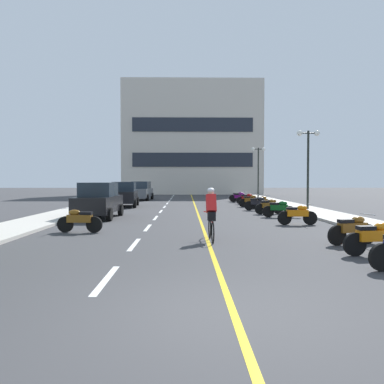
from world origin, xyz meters
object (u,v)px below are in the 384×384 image
at_px(parked_car_near, 99,200).
at_px(motorcycle_10, 247,199).
at_px(motorcycle_2, 353,229).
at_px(motorcycle_7, 258,203).
at_px(motorcycle_5, 279,208).
at_px(street_lamp_far, 258,161).
at_px(motorcycle_1, 375,237).
at_px(parked_car_far, 141,191).
at_px(cyclist_rider, 211,213).
at_px(parked_car_mid, 124,194).
at_px(street_lamp_mid, 308,151).
at_px(motorcycle_8, 261,202).
at_px(motorcycle_9, 250,200).
at_px(motorcycle_12, 238,196).
at_px(motorcycle_11, 240,197).
at_px(motorcycle_3, 79,220).
at_px(motorcycle_6, 269,206).
at_px(motorcycle_4, 298,214).

relative_size(parked_car_near, motorcycle_10, 2.48).
xyz_separation_m(motorcycle_2, motorcycle_7, (-0.41, 12.77, 0.00)).
bearing_deg(motorcycle_2, motorcycle_5, 91.16).
bearing_deg(street_lamp_far, motorcycle_1, -95.29).
distance_m(parked_car_far, cyclist_rider, 25.15).
bearing_deg(motorcycle_1, parked_car_mid, 117.37).
distance_m(street_lamp_mid, motorcycle_5, 6.15).
bearing_deg(street_lamp_mid, parked_car_far, 133.07).
relative_size(motorcycle_2, motorcycle_8, 1.02).
bearing_deg(cyclist_rider, motorcycle_9, 75.61).
height_order(motorcycle_8, motorcycle_12, same).
relative_size(motorcycle_12, cyclist_rider, 0.96).
relative_size(motorcycle_8, motorcycle_10, 0.96).
distance_m(motorcycle_8, cyclist_rider, 14.17).
distance_m(motorcycle_1, cyclist_rider, 4.79).
height_order(street_lamp_mid, motorcycle_2, street_lamp_mid).
xyz_separation_m(motorcycle_10, motorcycle_11, (-0.20, 2.52, 0.00)).
relative_size(street_lamp_far, parked_car_near, 1.25).
height_order(motorcycle_3, motorcycle_5, same).
distance_m(parked_car_far, motorcycle_5, 19.55).
bearing_deg(street_lamp_mid, motorcycle_10, 114.41).
bearing_deg(motorcycle_6, street_lamp_far, 81.05).
height_order(motorcycle_2, motorcycle_10, same).
height_order(parked_car_near, motorcycle_9, parked_car_near).
bearing_deg(motorcycle_10, parked_car_far, 144.20).
relative_size(motorcycle_1, cyclist_rider, 0.96).
xyz_separation_m(parked_car_far, motorcycle_10, (9.25, -6.67, -0.44)).
distance_m(motorcycle_2, motorcycle_4, 4.96).
relative_size(motorcycle_9, motorcycle_10, 1.00).
height_order(motorcycle_2, motorcycle_12, same).
height_order(motorcycle_2, motorcycle_9, same).
relative_size(parked_car_near, motorcycle_9, 2.49).
bearing_deg(motorcycle_12, motorcycle_10, -88.72).
bearing_deg(motorcycle_8, street_lamp_mid, -34.86).
height_order(street_lamp_far, parked_car_far, street_lamp_far).
bearing_deg(motorcycle_6, parked_car_far, 120.64).
relative_size(motorcycle_2, motorcycle_9, 0.98).
xyz_separation_m(motorcycle_3, motorcycle_4, (8.77, 2.21, 0.00)).
bearing_deg(motorcycle_5, motorcycle_3, -147.98).
height_order(parked_car_far, motorcycle_2, parked_car_far).
xyz_separation_m(motorcycle_8, motorcycle_11, (-0.44, 6.97, 0.00)).
height_order(motorcycle_12, cyclist_rider, cyclist_rider).
distance_m(motorcycle_6, motorcycle_11, 11.23).
bearing_deg(motorcycle_10, motorcycle_8, -86.86).
relative_size(parked_car_near, motorcycle_7, 2.48).
bearing_deg(motorcycle_12, motorcycle_9, -91.07).
bearing_deg(motorcycle_6, motorcycle_9, 90.86).
bearing_deg(motorcycle_8, motorcycle_5, -92.70).
xyz_separation_m(parked_car_mid, motorcycle_3, (0.58, -13.71, -0.44)).
height_order(parked_car_far, motorcycle_3, parked_car_far).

